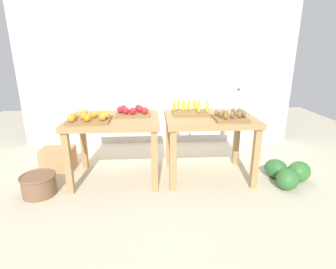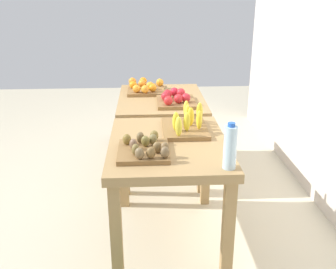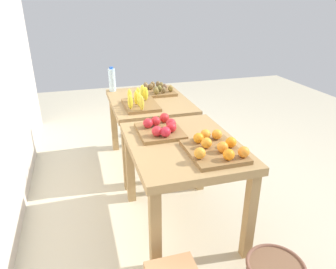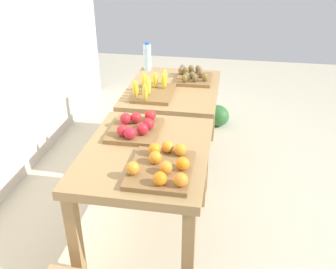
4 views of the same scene
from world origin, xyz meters
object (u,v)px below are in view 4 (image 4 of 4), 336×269
at_px(banana_crate, 153,90).
at_px(watermelon_pile, 205,112).
at_px(orange_bin, 162,166).
at_px(display_table_right, 173,98).
at_px(water_bottle, 147,57).
at_px(apple_bin, 136,127).
at_px(display_table_left, 146,164).
at_px(kiwi_bin, 193,77).

xyz_separation_m(banana_crate, watermelon_pile, (1.12, -0.39, -0.69)).
height_order(orange_bin, watermelon_pile, orange_bin).
relative_size(display_table_right, water_bottle, 3.74).
bearing_deg(apple_bin, display_table_left, -151.30).
distance_m(banana_crate, watermelon_pile, 1.37).
relative_size(orange_bin, watermelon_pile, 0.68).
xyz_separation_m(apple_bin, kiwi_bin, (1.11, -0.27, -0.01)).
relative_size(display_table_left, display_table_right, 1.00).
distance_m(display_table_right, water_bottle, 0.59).
relative_size(apple_bin, kiwi_bin, 1.11).
bearing_deg(display_table_left, display_table_right, 0.00).
height_order(apple_bin, banana_crate, banana_crate).
relative_size(display_table_left, banana_crate, 2.32).
relative_size(orange_bin, banana_crate, 0.98).
height_order(water_bottle, watermelon_pile, water_bottle).
bearing_deg(apple_bin, banana_crate, 2.06).
xyz_separation_m(display_table_right, orange_bin, (-1.35, -0.15, 0.15)).
bearing_deg(water_bottle, kiwi_bin, -115.40).
distance_m(display_table_left, watermelon_pile, 2.11).
bearing_deg(orange_bin, water_bottle, 15.04).
bearing_deg(display_table_right, kiwi_bin, -38.20).
bearing_deg(display_table_left, orange_bin, -147.01).
bearing_deg(watermelon_pile, orange_bin, 177.64).
height_order(display_table_right, watermelon_pile, display_table_right).
bearing_deg(watermelon_pile, display_table_left, 173.13).
height_order(apple_bin, kiwi_bin, apple_bin).
bearing_deg(watermelon_pile, apple_bin, 168.75).
bearing_deg(kiwi_bin, orange_bin, 179.77).
xyz_separation_m(display_table_left, banana_crate, (0.91, 0.14, 0.16)).
height_order(banana_crate, kiwi_bin, banana_crate).
bearing_deg(display_table_right, banana_crate, 145.86).
relative_size(water_bottle, watermelon_pile, 0.43).
xyz_separation_m(apple_bin, banana_crate, (0.70, 0.03, 0.00)).
distance_m(display_table_left, orange_bin, 0.32).
distance_m(banana_crate, water_bottle, 0.67).
bearing_deg(water_bottle, display_table_left, -168.06).
height_order(apple_bin, water_bottle, water_bottle).
bearing_deg(orange_bin, display_table_left, 32.99).
bearing_deg(orange_bin, apple_bin, 30.99).
bearing_deg(kiwi_bin, water_bottle, 64.60).
relative_size(display_table_right, orange_bin, 2.36).
bearing_deg(kiwi_bin, display_table_right, 141.80).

